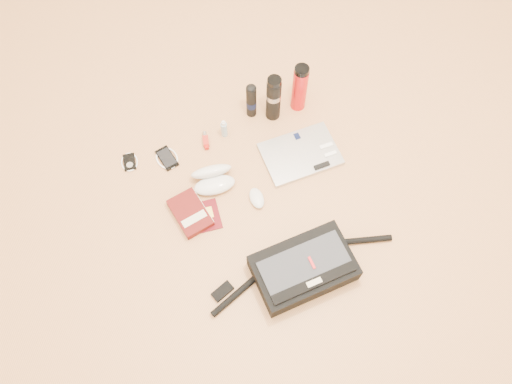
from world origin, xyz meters
TOP-DOWN VIEW (x-y plane):
  - ground at (0.00, 0.00)m, footprint 4.00×4.00m
  - messenger_bag at (-0.03, -0.32)m, footprint 0.80×0.28m
  - laptop at (0.25, 0.15)m, footprint 0.36×0.28m
  - book at (-0.31, 0.13)m, footprint 0.13×0.20m
  - passport at (-0.25, 0.09)m, footprint 0.13×0.16m
  - mouse at (-0.03, 0.05)m, footprint 0.08×0.11m
  - sunglasses_case at (-0.15, 0.22)m, footprint 0.21×0.19m
  - ipod at (-0.43, 0.49)m, footprint 0.09×0.10m
  - phone at (-0.28, 0.43)m, footprint 0.10×0.12m
  - inhaler at (-0.08, 0.42)m, footprint 0.05×0.09m
  - spray_bottle at (0.01, 0.41)m, footprint 0.03×0.03m
  - aerosol_can at (0.17, 0.45)m, footprint 0.06×0.06m
  - thermos_black at (0.26, 0.40)m, footprint 0.08×0.08m
  - thermos_red at (0.39, 0.39)m, footprint 0.08×0.08m

SIDE VIEW (x-z plane):
  - ground at x=0.00m, z-range 0.00..0.00m
  - passport at x=-0.25m, z-range 0.00..0.01m
  - ipod at x=-0.43m, z-range 0.00..0.01m
  - phone at x=-0.28m, z-range 0.00..0.01m
  - laptop at x=0.25m, z-range 0.00..0.03m
  - inhaler at x=-0.08m, z-range 0.00..0.02m
  - mouse at x=-0.03m, z-range 0.00..0.03m
  - book at x=-0.31m, z-range 0.00..0.04m
  - sunglasses_case at x=-0.15m, z-range -0.02..0.09m
  - spray_bottle at x=0.01m, z-range -0.01..0.10m
  - messenger_bag at x=-0.03m, z-range -0.01..0.10m
  - aerosol_can at x=0.17m, z-range 0.00..0.20m
  - thermos_black at x=0.26m, z-range 0.00..0.26m
  - thermos_red at x=0.39m, z-range 0.00..0.26m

